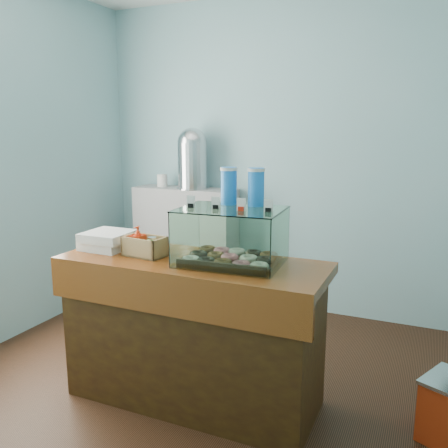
% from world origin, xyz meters
% --- Properties ---
extents(ground, '(3.50, 3.50, 0.00)m').
position_xyz_m(ground, '(0.00, 0.00, 0.00)').
color(ground, black).
rests_on(ground, ground).
extents(room_shell, '(3.54, 3.04, 2.82)m').
position_xyz_m(room_shell, '(0.03, 0.01, 1.71)').
color(room_shell, '#7BADB4').
rests_on(room_shell, ground).
extents(counter, '(1.60, 0.60, 0.90)m').
position_xyz_m(counter, '(0.00, -0.25, 0.46)').
color(counter, '#3E260B').
rests_on(counter, ground).
extents(back_shelf, '(1.00, 0.32, 1.10)m').
position_xyz_m(back_shelf, '(-0.90, 1.32, 0.55)').
color(back_shelf, gray).
rests_on(back_shelf, ground).
extents(display_case, '(0.61, 0.47, 0.54)m').
position_xyz_m(display_case, '(0.24, -0.19, 1.07)').
color(display_case, '#371D10').
rests_on(display_case, counter).
extents(condiment_crate, '(0.27, 0.18, 0.18)m').
position_xyz_m(condiment_crate, '(-0.31, -0.29, 0.96)').
color(condiment_crate, tan).
rests_on(condiment_crate, counter).
extents(pastry_boxes, '(0.30, 0.30, 0.11)m').
position_xyz_m(pastry_boxes, '(-0.61, -0.24, 0.96)').
color(pastry_boxes, silver).
rests_on(pastry_boxes, counter).
extents(coffee_urn, '(0.31, 0.31, 0.56)m').
position_xyz_m(coffee_urn, '(-0.81, 1.30, 1.40)').
color(coffee_urn, silver).
rests_on(coffee_urn, back_shelf).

